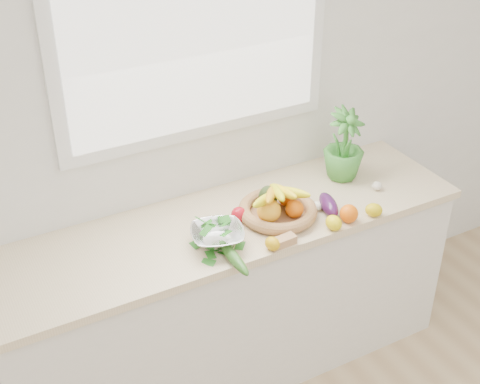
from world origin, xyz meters
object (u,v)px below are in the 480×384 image
cucumber (234,257)px  eggplant (329,205)px  colander_with_spinach (217,233)px  fruit_basket (277,207)px  potted_herb (344,144)px  apple (239,214)px

cucumber → eggplant: bearing=12.8°
cucumber → colander_with_spinach: (-0.00, 0.14, 0.04)m
eggplant → colander_with_spinach: bearing=178.4°
eggplant → cucumber: 0.58m
eggplant → fruit_basket: bearing=160.7°
eggplant → fruit_basket: size_ratio=0.41×
potted_herb → fruit_basket: 0.51m
apple → cucumber: (-0.16, -0.26, -0.01)m
potted_herb → eggplant: bearing=-136.5°
cucumber → fruit_basket: bearing=31.8°
potted_herb → fruit_basket: bearing=-162.4°
apple → eggplant: eggplant is taller
apple → potted_herb: bearing=8.9°
cucumber → colander_with_spinach: bearing=90.4°
apple → eggplant: size_ratio=0.38×
potted_herb → apple: bearing=-171.1°
colander_with_spinach → eggplant: bearing=-1.6°
eggplant → apple: bearing=162.1°
apple → colander_with_spinach: bearing=-145.6°
fruit_basket → apple: bearing=164.0°
colander_with_spinach → cucumber: bearing=-89.6°
apple → eggplant: bearing=-17.9°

